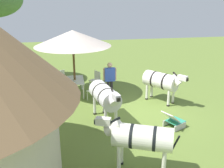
{
  "coord_description": "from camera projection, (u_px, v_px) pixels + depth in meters",
  "views": [
    {
      "loc": [
        -9.14,
        2.61,
        4.51
      ],
      "look_at": [
        0.9,
        0.8,
        1.0
      ],
      "focal_mm": 41.55,
      "sensor_mm": 36.0,
      "label": 1
    }
  ],
  "objects": [
    {
      "name": "ground_plane",
      "position": [
        135.0,
        113.0,
        10.41
      ],
      "size": [
        36.0,
        36.0,
        0.0
      ],
      "primitive_type": "plane",
      "color": "olive"
    },
    {
      "name": "shade_umbrella",
      "position": [
        73.0,
        38.0,
        11.54
      ],
      "size": [
        3.45,
        3.45,
        3.05
      ],
      "color": "brown",
      "rests_on": "ground_plane"
    },
    {
      "name": "patio_dining_table",
      "position": [
        75.0,
        81.0,
        12.21
      ],
      "size": [
        1.41,
        0.84,
        0.74
      ],
      "rotation": [
        0.0,
        0.0,
        -0.01
      ],
      "color": "silver",
      "rests_on": "ground_plane"
    },
    {
      "name": "patio_chair_west_end",
      "position": [
        54.0,
        91.0,
        11.34
      ],
      "size": [
        0.61,
        0.61,
        0.9
      ],
      "rotation": [
        0.0,
        0.0,
        -2.42
      ],
      "color": "silver",
      "rests_on": "ground_plane"
    },
    {
      "name": "patio_chair_near_hut",
      "position": [
        94.0,
        90.0,
        11.53
      ],
      "size": [
        0.61,
        0.61,
        0.9
      ],
      "rotation": [
        0.0,
        0.0,
        -0.84
      ],
      "color": "silver",
      "rests_on": "ground_plane"
    },
    {
      "name": "patio_chair_east_end",
      "position": [
        96.0,
        79.0,
        13.01
      ],
      "size": [
        0.59,
        0.59,
        0.9
      ],
      "rotation": [
        0.0,
        0.0,
        0.53
      ],
      "color": "white",
      "rests_on": "ground_plane"
    },
    {
      "name": "patio_chair_near_lawn",
      "position": [
        62.0,
        78.0,
        13.15
      ],
      "size": [
        0.58,
        0.59,
        0.9
      ],
      "rotation": [
        0.0,
        0.0,
        -4.19
      ],
      "color": "silver",
      "rests_on": "ground_plane"
    },
    {
      "name": "guest_beside_umbrella",
      "position": [
        110.0,
        77.0,
        11.62
      ],
      "size": [
        0.23,
        0.61,
        1.69
      ],
      "rotation": [
        0.0,
        0.0,
        4.7
      ],
      "color": "#232129",
      "rests_on": "ground_plane"
    },
    {
      "name": "striped_lounge_chair",
      "position": [
        174.0,
        121.0,
        9.24
      ],
      "size": [
        0.83,
        0.94,
        0.67
      ],
      "rotation": [
        0.0,
        0.0,
        3.61
      ],
      "color": "#2C9072",
      "rests_on": "ground_plane"
    },
    {
      "name": "zebra_nearest_camera",
      "position": [
        162.0,
        81.0,
        11.26
      ],
      "size": [
        1.83,
        1.53,
        1.5
      ],
      "rotation": [
        0.0,
        0.0,
        2.22
      ],
      "color": "silver",
      "rests_on": "ground_plane"
    },
    {
      "name": "zebra_by_umbrella",
      "position": [
        105.0,
        96.0,
        9.52
      ],
      "size": [
        2.25,
        1.03,
        1.53
      ],
      "rotation": [
        0.0,
        0.0,
        1.78
      ],
      "color": "silver",
      "rests_on": "ground_plane"
    },
    {
      "name": "zebra_toward_hut",
      "position": [
        140.0,
        138.0,
        6.72
      ],
      "size": [
        1.19,
        2.09,
        1.54
      ],
      "rotation": [
        0.0,
        0.0,
        5.88
      ],
      "color": "silver",
      "rests_on": "ground_plane"
    }
  ]
}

